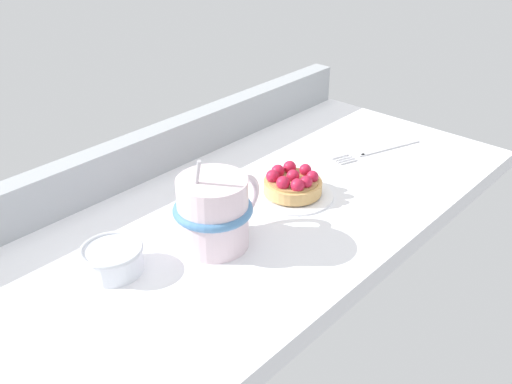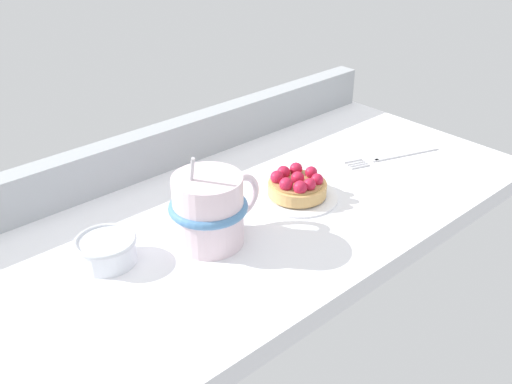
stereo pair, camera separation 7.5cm
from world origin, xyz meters
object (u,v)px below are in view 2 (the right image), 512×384
(raspberry_tart, at_px, (297,185))
(sugar_bowl, at_px, (106,249))
(coffee_mug, at_px, (210,209))
(dessert_plate, at_px, (297,196))
(dessert_fork, at_px, (392,156))

(raspberry_tart, distance_m, sugar_bowl, 0.30)
(coffee_mug, bearing_deg, sugar_bowl, 157.81)
(raspberry_tart, height_order, sugar_bowl, raspberry_tart)
(dessert_plate, height_order, coffee_mug, coffee_mug)
(raspberry_tart, height_order, dessert_fork, raspberry_tart)
(sugar_bowl, bearing_deg, coffee_mug, -22.19)
(coffee_mug, bearing_deg, dessert_fork, -1.49)
(dessert_plate, xyz_separation_m, coffee_mug, (-0.17, -0.00, 0.05))
(dessert_plate, xyz_separation_m, raspberry_tart, (-0.00, -0.00, 0.02))
(dessert_plate, height_order, raspberry_tart, raspberry_tart)
(coffee_mug, distance_m, sugar_bowl, 0.14)
(dessert_plate, xyz_separation_m, sugar_bowl, (-0.30, 0.05, 0.02))
(dessert_plate, height_order, sugar_bowl, sugar_bowl)
(coffee_mug, height_order, sugar_bowl, coffee_mug)
(raspberry_tart, bearing_deg, dessert_fork, -3.85)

